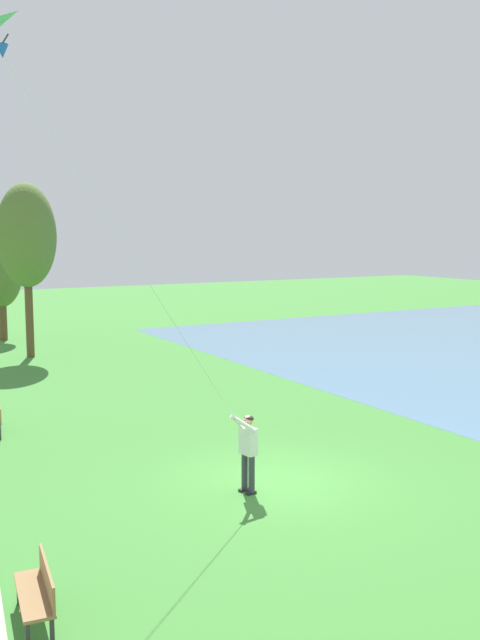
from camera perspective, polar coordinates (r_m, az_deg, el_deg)
ground_plane at (r=16.32m, az=2.93°, el=-13.14°), size 120.00×120.00×0.00m
person_kite_flyer at (r=15.38m, az=0.60°, el=-10.28°), size 0.62×0.52×1.83m
flying_kite at (r=12.59m, az=-17.61°, el=20.86°), size 4.75×1.38×7.33m
park_bench_near_walkway at (r=11.20m, az=-16.13°, el=-20.40°), size 0.62×1.54×0.88m
tree_behind_path at (r=39.05m, az=-18.96°, el=3.67°), size 2.18×1.96×5.54m
tree_horizon_far at (r=33.19m, az=-17.07°, el=6.56°), size 2.64×2.95×7.95m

